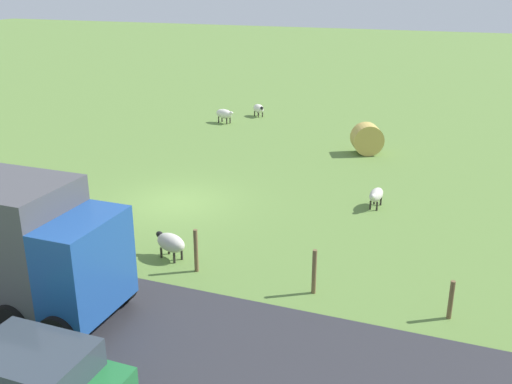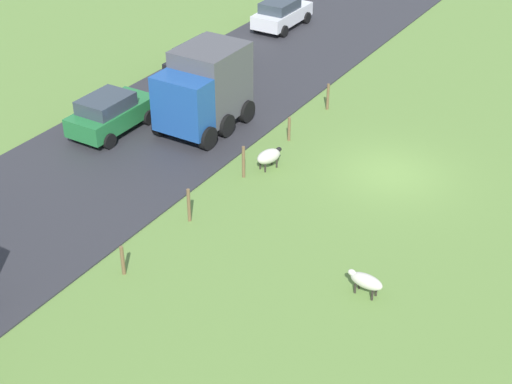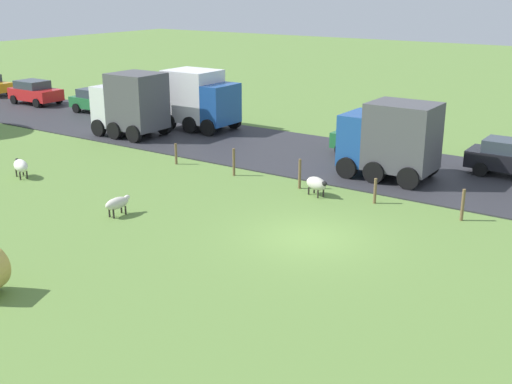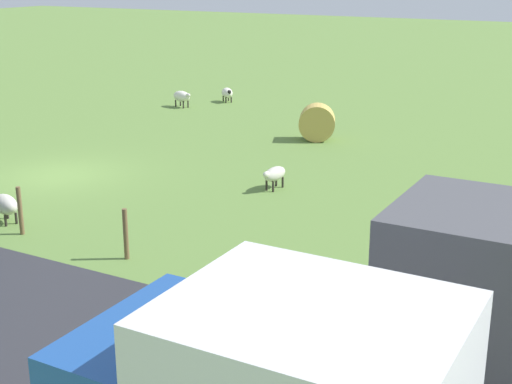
# 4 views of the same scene
# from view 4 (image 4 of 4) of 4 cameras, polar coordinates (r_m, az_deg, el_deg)

# --- Properties ---
(ground_plane) EXTENTS (160.00, 160.00, 0.00)m
(ground_plane) POSITION_cam_4_polar(r_m,az_deg,el_deg) (25.40, -15.17, 1.25)
(ground_plane) COLOR olive
(sheep_0) EXTENTS (1.17, 0.52, 0.72)m
(sheep_0) POSITION_cam_4_polar(r_m,az_deg,el_deg) (22.90, 1.45, 1.40)
(sheep_0) COLOR beige
(sheep_0) RESTS_ON ground_plane
(sheep_1) EXTENTS (0.87, 1.21, 0.79)m
(sheep_1) POSITION_cam_4_polar(r_m,az_deg,el_deg) (21.07, -19.05, -0.92)
(sheep_1) COLOR beige
(sheep_1) RESTS_ON ground_plane
(sheep_2) EXTENTS (0.86, 1.29, 0.81)m
(sheep_2) POSITION_cam_4_polar(r_m,az_deg,el_deg) (36.71, -5.83, 7.46)
(sheep_2) COLOR silver
(sheep_2) RESTS_ON ground_plane
(sheep_3) EXTENTS (0.92, 1.29, 0.84)m
(sheep_3) POSITION_cam_4_polar(r_m,az_deg,el_deg) (19.66, 19.05, -2.06)
(sheep_3) COLOR white
(sheep_3) RESTS_ON ground_plane
(sheep_4) EXTENTS (1.02, 1.04, 0.73)m
(sheep_4) POSITION_cam_4_polar(r_m,az_deg,el_deg) (37.97, -2.27, 7.76)
(sheep_4) COLOR silver
(sheep_4) RESTS_ON ground_plane
(hay_bale_0) EXTENTS (1.49, 1.72, 1.45)m
(hay_bale_0) POSITION_cam_4_polar(r_m,az_deg,el_deg) (29.54, 4.80, 5.45)
(hay_bale_0) COLOR tan
(hay_bale_0) RESTS_ON ground_plane
(fence_post_2) EXTENTS (0.12, 0.12, 1.30)m
(fence_post_2) POSITION_cam_4_polar(r_m,az_deg,el_deg) (19.96, -17.98, -1.40)
(fence_post_2) COLOR brown
(fence_post_2) RESTS_ON ground_plane
(fence_post_3) EXTENTS (0.12, 0.12, 1.27)m
(fence_post_3) POSITION_cam_4_polar(r_m,az_deg,el_deg) (17.68, -10.16, -3.26)
(fence_post_3) COLOR brown
(fence_post_3) RESTS_ON ground_plane
(fence_post_4) EXTENTS (0.12, 0.12, 1.03)m
(fence_post_4) POSITION_cam_4_polar(r_m,az_deg,el_deg) (15.88, -0.26, -5.85)
(fence_post_4) COLOR brown
(fence_post_4) RESTS_ON ground_plane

